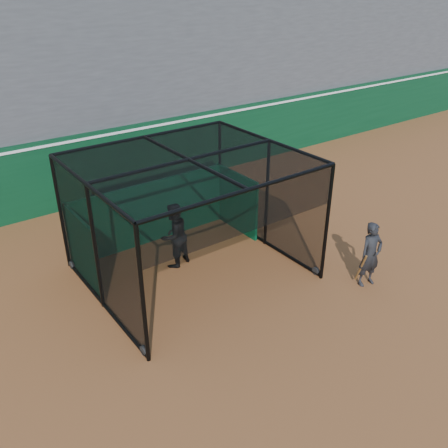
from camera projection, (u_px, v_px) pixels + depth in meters
ground at (252, 315)px, 11.23m from camera, size 120.00×120.00×0.00m
outfield_wall at (100, 164)px, 16.72m from camera, size 50.00×0.50×2.50m
grandstand at (50, 57)px, 17.95m from camera, size 50.00×7.85×8.95m
batting_cage at (190, 219)px, 12.19m from camera, size 5.27×4.68×3.21m
batter at (174, 235)px, 12.82m from camera, size 1.04×0.90×1.84m
on_deck_player at (370, 255)px, 12.01m from camera, size 0.70×0.53×1.75m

